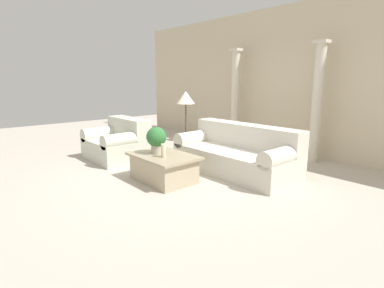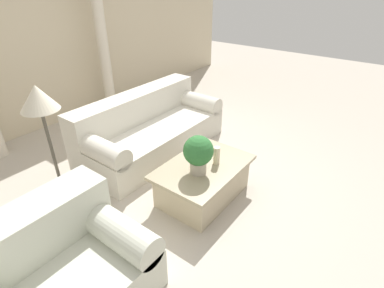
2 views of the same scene
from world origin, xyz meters
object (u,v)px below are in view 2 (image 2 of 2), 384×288
at_px(sofa_long, 150,129).
at_px(loveseat, 57,272).
at_px(coffee_table, 203,181).
at_px(floor_lamp, 40,105).
at_px(potted_plant, 198,153).

bearing_deg(sofa_long, loveseat, -152.07).
distance_m(sofa_long, coffee_table, 1.37).
distance_m(coffee_table, floor_lamp, 1.93).
distance_m(loveseat, floor_lamp, 1.64).
bearing_deg(potted_plant, coffee_table, 11.28).
relative_size(loveseat, floor_lamp, 0.89).
distance_m(sofa_long, loveseat, 2.50).
xyz_separation_m(coffee_table, floor_lamp, (-1.02, 1.33, 0.96)).
bearing_deg(coffee_table, sofa_long, 70.99).
bearing_deg(potted_plant, sofa_long, 66.03).
xyz_separation_m(loveseat, potted_plant, (1.62, -0.15, 0.34)).
bearing_deg(loveseat, floor_lamp, 58.27).
height_order(sofa_long, loveseat, same).
bearing_deg(floor_lamp, loveseat, -121.73).
relative_size(sofa_long, potted_plant, 5.08).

